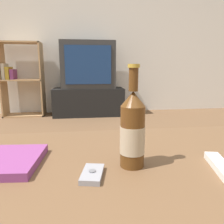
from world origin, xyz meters
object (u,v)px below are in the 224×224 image
at_px(television, 88,65).
at_px(beer_bottle, 132,131).
at_px(bookshelf, 20,79).
at_px(table_book, 12,161).
at_px(remote_control, 221,167).
at_px(tv_stand, 89,102).
at_px(cell_phone, 92,174).

relative_size(television, beer_bottle, 2.67).
distance_m(bookshelf, table_book, 2.82).
bearing_deg(remote_control, television, 109.64).
relative_size(tv_stand, beer_bottle, 3.58).
xyz_separation_m(bookshelf, beer_bottle, (1.04, -2.78, -0.02)).
distance_m(television, bookshelf, 1.01).
bearing_deg(tv_stand, remote_control, -83.90).
relative_size(beer_bottle, remote_control, 1.61).
height_order(tv_stand, remote_control, remote_control).
relative_size(remote_control, table_book, 0.81).
bearing_deg(cell_phone, remote_control, 9.89).
xyz_separation_m(bookshelf, remote_control, (1.28, -2.85, -0.12)).
height_order(bookshelf, beer_bottle, bookshelf).
bearing_deg(television, remote_control, -83.89).
relative_size(tv_stand, table_book, 4.64).
bearing_deg(tv_stand, television, -90.00).
distance_m(television, remote_control, 2.80).
bearing_deg(television, tv_stand, 90.00).
bearing_deg(tv_stand, cell_phone, -91.23).
bearing_deg(remote_control, tv_stand, 109.64).
relative_size(television, cell_phone, 7.22).
height_order(television, cell_phone, television).
distance_m(tv_stand, table_book, 2.68).
distance_m(television, table_book, 2.69).
xyz_separation_m(remote_control, table_book, (-0.59, 0.12, 0.00)).
height_order(beer_bottle, cell_phone, beer_bottle).
xyz_separation_m(tv_stand, beer_bottle, (0.06, -2.71, 0.32)).
height_order(cell_phone, remote_control, remote_control).
xyz_separation_m(beer_bottle, table_book, (-0.35, 0.05, -0.09)).
bearing_deg(television, cell_phone, -91.23).
bearing_deg(cell_phone, tv_stand, 100.71).
distance_m(beer_bottle, cell_phone, 0.16).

